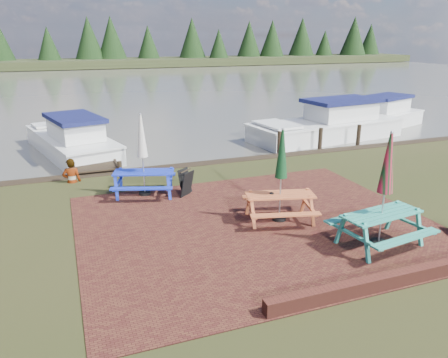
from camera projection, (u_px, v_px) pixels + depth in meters
ground at (274, 241)px, 10.49m from camera, size 120.00×120.00×0.00m
paving at (257, 225)px, 11.38m from camera, size 9.00×7.50×0.02m
brick_wall at (420, 268)px, 9.01m from camera, size 6.21×1.79×0.30m
water at (106, 85)px, 43.41m from camera, size 120.00×60.00×0.02m
far_treeline at (84, 45)px, 68.18m from camera, size 120.00×10.00×8.10m
picnic_table_teal at (383, 208)px, 10.01m from camera, size 2.17×1.99×2.71m
picnic_table_red at (280, 190)px, 11.40m from camera, size 2.13×1.99×2.48m
picnic_table_blue at (143, 168)px, 13.27m from camera, size 2.22×2.09×2.52m
chalkboard at (186, 182)px, 13.40m from camera, size 0.51×0.73×0.80m
jetty at (88, 144)px, 19.32m from camera, size 1.76×9.08×1.00m
boat_jetty at (72, 141)px, 18.74m from camera, size 3.89×7.05×1.94m
boat_near at (328, 126)px, 21.61m from camera, size 8.13×3.71×2.12m
boat_far at (380, 117)px, 24.28m from camera, size 6.45×4.07×1.90m
person at (70, 159)px, 14.45m from camera, size 0.62×0.43×1.64m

